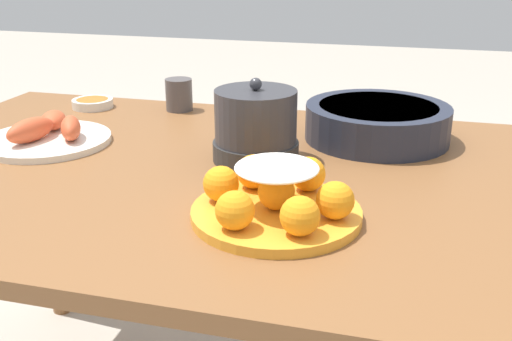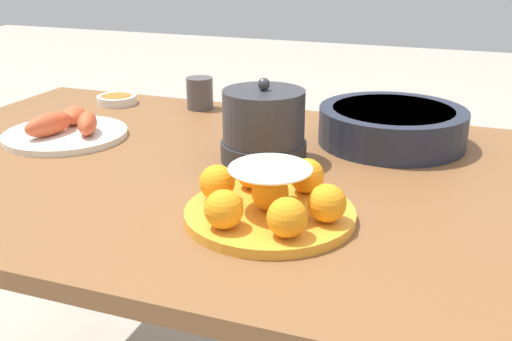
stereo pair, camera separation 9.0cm
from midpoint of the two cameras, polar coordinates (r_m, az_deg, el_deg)
name	(u,v)px [view 2 (the right image)]	position (r m, az deg, el deg)	size (l,w,h in m)	color
dining_table	(245,209)	(1.17, 1.14, -3.68)	(1.54, 0.92, 0.71)	brown
cake_plate	(269,198)	(0.93, 4.07, -2.69)	(0.27, 0.27, 0.09)	gold
serving_bowl	(392,125)	(1.32, 14.75, 4.22)	(0.31, 0.31, 0.08)	#232838
sauce_bowl	(117,99)	(1.65, -11.59, 6.63)	(0.11, 0.11, 0.02)	silver
seafood_platter	(66,129)	(1.38, -15.85, 3.77)	(0.27, 0.27, 0.06)	silver
cup_far	(200,93)	(1.56, -3.73, 7.34)	(0.07, 0.07, 0.08)	#4C4747
warming_pot	(264,126)	(1.17, 2.94, 4.18)	(0.17, 0.17, 0.17)	#2D2D2D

